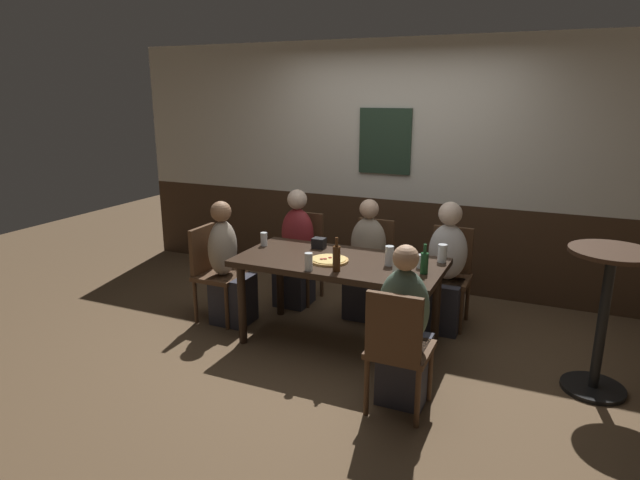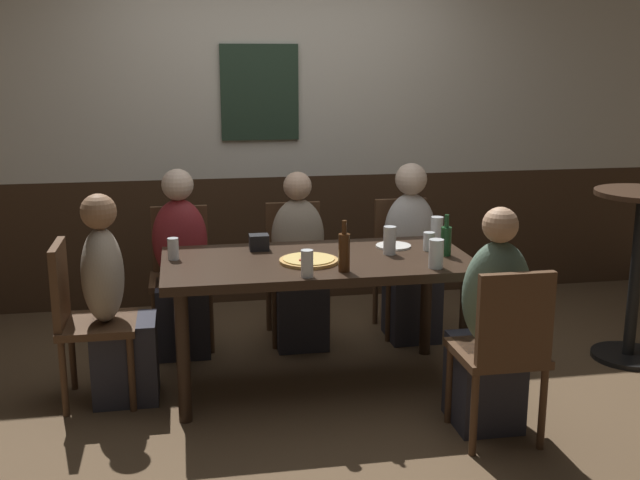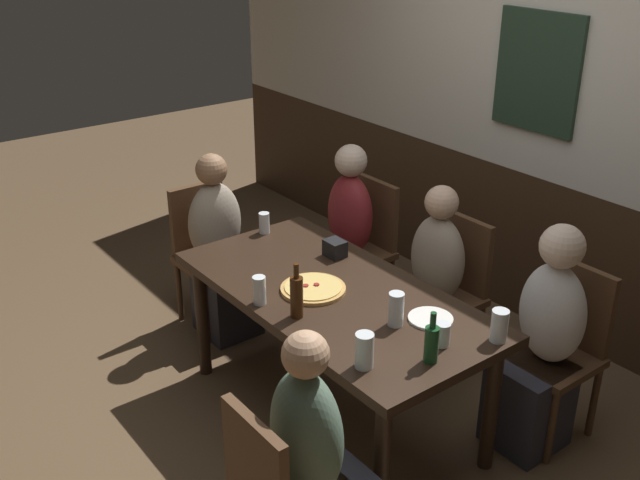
% 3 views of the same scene
% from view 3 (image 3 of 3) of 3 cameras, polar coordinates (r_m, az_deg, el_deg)
% --- Properties ---
extents(ground_plane, '(12.00, 12.00, 0.00)m').
position_cam_3_polar(ground_plane, '(4.01, 0.98, -13.21)').
color(ground_plane, brown).
extents(wall_back, '(6.40, 0.13, 2.60)m').
position_cam_3_polar(wall_back, '(4.54, 17.84, 8.69)').
color(wall_back, '#3D2819').
rests_on(wall_back, ground_plane).
extents(dining_table, '(1.69, 0.83, 0.74)m').
position_cam_3_polar(dining_table, '(3.65, 1.06, -5.06)').
color(dining_table, black).
rests_on(dining_table, ground_plane).
extents(chair_mid_far, '(0.40, 0.40, 0.88)m').
position_cam_3_polar(chair_mid_far, '(4.23, 9.93, -3.44)').
color(chair_mid_far, '#513521').
rests_on(chair_mid_far, ground_plane).
extents(chair_head_west, '(0.40, 0.40, 0.88)m').
position_cam_3_polar(chair_head_west, '(4.66, -8.64, -0.58)').
color(chair_head_west, '#513521').
rests_on(chair_head_west, ground_plane).
extents(chair_right_far, '(0.40, 0.40, 0.88)m').
position_cam_3_polar(chair_right_far, '(3.84, 18.05, -7.48)').
color(chair_right_far, '#513521').
rests_on(chair_right_far, ground_plane).
extents(chair_left_far, '(0.40, 0.40, 0.88)m').
position_cam_3_polar(chair_left_far, '(4.70, 3.36, -0.08)').
color(chair_left_far, '#513521').
rests_on(chair_left_far, ground_plane).
extents(person_right_near, '(0.34, 0.37, 1.14)m').
position_cam_3_polar(person_right_near, '(2.94, -0.25, -17.89)').
color(person_right_near, '#2D2D38').
rests_on(person_right_near, ground_plane).
extents(person_mid_far, '(0.34, 0.37, 1.12)m').
position_cam_3_polar(person_mid_far, '(4.14, 8.34, -4.47)').
color(person_mid_far, '#2D2D38').
rests_on(person_mid_far, ground_plane).
extents(person_head_west, '(0.37, 0.34, 1.13)m').
position_cam_3_polar(person_head_west, '(4.54, -7.61, -1.51)').
color(person_head_west, '#2D2D38').
rests_on(person_head_west, ground_plane).
extents(person_right_far, '(0.34, 0.37, 1.15)m').
position_cam_3_polar(person_right_far, '(3.73, 16.57, -8.44)').
color(person_right_far, '#2D2D38').
rests_on(person_right_far, ground_plane).
extents(person_left_far, '(0.34, 0.37, 1.15)m').
position_cam_3_polar(person_left_far, '(4.61, 1.83, -0.70)').
color(person_left_far, '#2D2D38').
rests_on(person_left_far, ground_plane).
extents(pizza, '(0.32, 0.32, 0.03)m').
position_cam_3_polar(pizza, '(3.60, -0.53, -3.74)').
color(pizza, tan).
rests_on(pizza, dining_table).
extents(tumbler_short, '(0.07, 0.07, 0.16)m').
position_cam_3_polar(tumbler_short, '(3.31, 5.85, -5.48)').
color(tumbler_short, silver).
rests_on(tumbler_short, dining_table).
extents(pint_glass_stout, '(0.06, 0.06, 0.12)m').
position_cam_3_polar(pint_glass_stout, '(4.21, -4.30, 1.21)').
color(pint_glass_stout, silver).
rests_on(pint_glass_stout, dining_table).
extents(tumbler_water, '(0.08, 0.08, 0.15)m').
position_cam_3_polar(tumbler_water, '(3.02, 3.42, -8.65)').
color(tumbler_water, silver).
rests_on(tumbler_water, dining_table).
extents(highball_clear, '(0.06, 0.06, 0.14)m').
position_cam_3_polar(highball_clear, '(3.48, -4.68, -3.97)').
color(highball_clear, silver).
rests_on(highball_clear, dining_table).
extents(pint_glass_amber, '(0.07, 0.07, 0.15)m').
position_cam_3_polar(pint_glass_amber, '(3.27, 13.60, -6.50)').
color(pint_glass_amber, silver).
rests_on(pint_glass_amber, dining_table).
extents(beer_glass_half, '(0.07, 0.07, 0.11)m').
position_cam_3_polar(beer_glass_half, '(3.21, 9.39, -7.28)').
color(beer_glass_half, silver).
rests_on(beer_glass_half, dining_table).
extents(beer_bottle_green, '(0.06, 0.06, 0.23)m').
position_cam_3_polar(beer_bottle_green, '(3.07, 8.56, -7.83)').
color(beer_bottle_green, '#194723').
rests_on(beer_bottle_green, dining_table).
extents(beer_bottle_brown, '(0.06, 0.06, 0.27)m').
position_cam_3_polar(beer_bottle_brown, '(3.34, -1.81, -4.31)').
color(beer_bottle_brown, '#42230F').
rests_on(beer_bottle_brown, dining_table).
extents(plate_white_large, '(0.20, 0.20, 0.01)m').
position_cam_3_polar(plate_white_large, '(3.40, 8.49, -5.99)').
color(plate_white_large, white).
rests_on(plate_white_large, dining_table).
extents(condiment_caddy, '(0.11, 0.09, 0.09)m').
position_cam_3_polar(condiment_caddy, '(3.92, 1.16, -0.64)').
color(condiment_caddy, black).
rests_on(condiment_caddy, dining_table).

